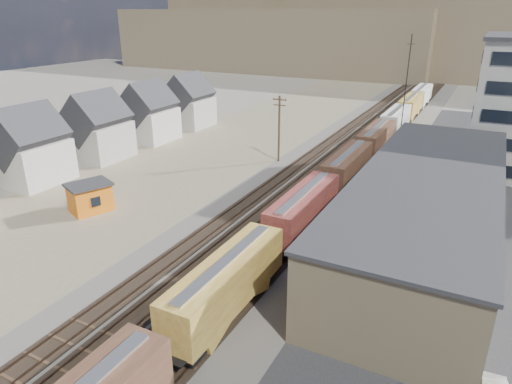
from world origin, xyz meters
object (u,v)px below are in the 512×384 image
at_px(maintenance_shed, 90,197).
at_px(parked_car_blue, 496,167).
at_px(utility_pole_north, 279,127).
at_px(freight_train, 363,151).

bearing_deg(maintenance_shed, parked_car_blue, 41.66).
bearing_deg(utility_pole_north, freight_train, 8.83).
bearing_deg(parked_car_blue, maintenance_shed, -154.66).
xyz_separation_m(freight_train, parked_car_blue, (17.23, 7.77, -2.01)).
distance_m(freight_train, utility_pole_north, 12.70).
bearing_deg(utility_pole_north, parked_car_blue, 18.16).
bearing_deg(maintenance_shed, utility_pole_north, 67.00).
xyz_separation_m(maintenance_shed, parked_car_blue, (40.85, 36.35, -0.96)).
height_order(maintenance_shed, parked_car_blue, maintenance_shed).
distance_m(utility_pole_north, parked_car_blue, 31.40).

